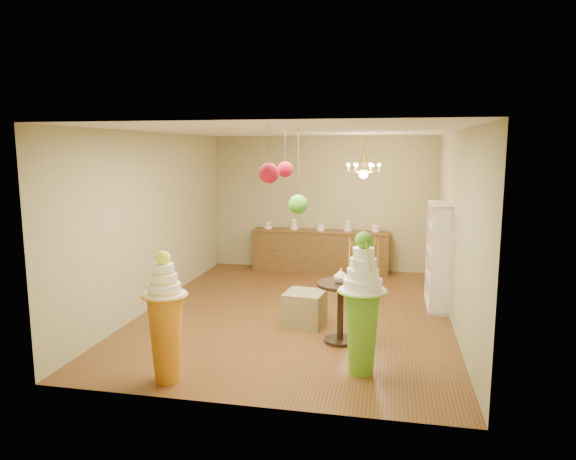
% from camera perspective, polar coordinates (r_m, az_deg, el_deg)
% --- Properties ---
extents(floor, '(6.50, 6.50, 0.00)m').
position_cam_1_polar(floor, '(8.75, 0.94, -9.08)').
color(floor, brown).
rests_on(floor, ground).
extents(ceiling, '(6.50, 6.50, 0.00)m').
position_cam_1_polar(ceiling, '(8.32, 0.99, 10.96)').
color(ceiling, silver).
rests_on(ceiling, ground).
extents(wall_back, '(5.00, 0.04, 3.00)m').
position_cam_1_polar(wall_back, '(11.60, 3.85, 2.97)').
color(wall_back, tan).
rests_on(wall_back, ground).
extents(wall_front, '(5.00, 0.04, 3.00)m').
position_cam_1_polar(wall_front, '(5.30, -5.39, -4.33)').
color(wall_front, tan).
rests_on(wall_front, ground).
extents(wall_left, '(0.04, 6.50, 3.00)m').
position_cam_1_polar(wall_left, '(9.19, -14.57, 1.11)').
color(wall_left, tan).
rests_on(wall_left, ground).
extents(wall_right, '(0.04, 6.50, 3.00)m').
position_cam_1_polar(wall_right, '(8.34, 18.12, 0.16)').
color(wall_right, tan).
rests_on(wall_right, ground).
extents(pedestal_green, '(0.65, 0.65, 1.76)m').
position_cam_1_polar(pedestal_green, '(6.32, 8.23, -9.18)').
color(pedestal_green, '#60A925').
rests_on(pedestal_green, floor).
extents(pedestal_orange, '(0.66, 0.66, 1.57)m').
position_cam_1_polar(pedestal_orange, '(6.25, -13.41, -10.47)').
color(pedestal_orange, orange).
rests_on(pedestal_orange, floor).
extents(burlap_riser, '(0.65, 0.65, 0.53)m').
position_cam_1_polar(burlap_riser, '(8.05, 1.87, -8.72)').
color(burlap_riser, olive).
rests_on(burlap_riser, floor).
extents(sideboard, '(3.04, 0.54, 1.16)m').
position_cam_1_polar(sideboard, '(11.47, 3.62, -2.25)').
color(sideboard, brown).
rests_on(sideboard, floor).
extents(shelving_unit, '(0.33, 1.20, 1.80)m').
position_cam_1_polar(shelving_unit, '(9.21, 16.37, -2.73)').
color(shelving_unit, beige).
rests_on(shelving_unit, floor).
extents(round_table, '(0.89, 0.89, 0.87)m').
position_cam_1_polar(round_table, '(7.33, 5.85, -8.18)').
color(round_table, black).
rests_on(round_table, floor).
extents(vase, '(0.25, 0.25, 0.21)m').
position_cam_1_polar(vase, '(7.21, 5.90, -5.06)').
color(vase, beige).
rests_on(vase, round_table).
extents(pom_red_left, '(0.23, 0.23, 0.67)m').
position_cam_1_polar(pom_red_left, '(5.86, -2.14, 6.34)').
color(pom_red_left, '#443A31').
rests_on(pom_red_left, ceiling).
extents(pom_green_mid, '(0.26, 0.26, 1.14)m').
position_cam_1_polar(pom_green_mid, '(6.79, 1.14, 2.90)').
color(pom_green_mid, '#443A31').
rests_on(pom_green_mid, ceiling).
extents(pom_red_right, '(0.19, 0.19, 0.62)m').
position_cam_1_polar(pom_red_right, '(6.16, -0.31, 6.77)').
color(pom_red_right, '#443A31').
rests_on(pom_red_right, ceiling).
extents(chandelier, '(0.72, 0.72, 0.85)m').
position_cam_1_polar(chandelier, '(9.76, 8.39, 6.48)').
color(chandelier, '#DFBC4E').
rests_on(chandelier, ceiling).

